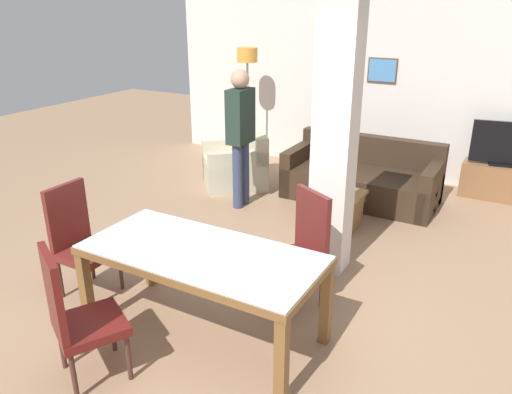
{
  "coord_description": "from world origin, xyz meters",
  "views": [
    {
      "loc": [
        2.05,
        -2.77,
        2.57
      ],
      "look_at": [
        0.0,
        0.86,
        0.92
      ],
      "focal_mm": 35.0,
      "sensor_mm": 36.0,
      "label": 1
    }
  ],
  "objects_px": {
    "tv_stand": "(499,182)",
    "dining_chair_far_right": "(301,247)",
    "coffee_table": "(333,208)",
    "tv_screen": "(506,145)",
    "floor_lamp": "(247,67)",
    "standing_person": "(241,129)",
    "bottle": "(316,185)",
    "dining_chair_head_left": "(79,238)",
    "sofa": "(362,179)",
    "dining_table": "(202,268)",
    "dining_chair_near_left": "(76,314)",
    "armchair": "(237,167)"
  },
  "relations": [
    {
      "from": "sofa",
      "to": "tv_screen",
      "type": "relative_size",
      "value": 2.28
    },
    {
      "from": "dining_chair_near_left",
      "to": "floor_lamp",
      "type": "height_order",
      "value": "floor_lamp"
    },
    {
      "from": "dining_chair_far_right",
      "to": "floor_lamp",
      "type": "xyz_separation_m",
      "value": [
        -2.49,
        3.34,
        1.04
      ]
    },
    {
      "from": "tv_stand",
      "to": "bottle",
      "type": "bearing_deg",
      "value": -131.46
    },
    {
      "from": "tv_stand",
      "to": "floor_lamp",
      "type": "bearing_deg",
      "value": -175.05
    },
    {
      "from": "coffee_table",
      "to": "tv_stand",
      "type": "distance_m",
      "value": 2.59
    },
    {
      "from": "dining_chair_far_right",
      "to": "tv_stand",
      "type": "relative_size",
      "value": 1.06
    },
    {
      "from": "dining_chair_head_left",
      "to": "sofa",
      "type": "xyz_separation_m",
      "value": [
        1.52,
        3.55,
        -0.27
      ]
    },
    {
      "from": "sofa",
      "to": "coffee_table",
      "type": "relative_size",
      "value": 2.98
    },
    {
      "from": "floor_lamp",
      "to": "dining_chair_head_left",
      "type": "bearing_deg",
      "value": -81.16
    },
    {
      "from": "dining_table",
      "to": "dining_chair_far_right",
      "type": "distance_m",
      "value": 0.96
    },
    {
      "from": "dining_chair_near_left",
      "to": "floor_lamp",
      "type": "relative_size",
      "value": 0.55
    },
    {
      "from": "dining_chair_near_left",
      "to": "armchair",
      "type": "distance_m",
      "value": 4.21
    },
    {
      "from": "sofa",
      "to": "dining_chair_head_left",
      "type": "bearing_deg",
      "value": 66.82
    },
    {
      "from": "standing_person",
      "to": "dining_table",
      "type": "bearing_deg",
      "value": 25.3
    },
    {
      "from": "dining_chair_head_left",
      "to": "sofa",
      "type": "distance_m",
      "value": 3.87
    },
    {
      "from": "sofa",
      "to": "bottle",
      "type": "relative_size",
      "value": 8.07
    },
    {
      "from": "bottle",
      "to": "dining_chair_far_right",
      "type": "bearing_deg",
      "value": -71.46
    },
    {
      "from": "dining_chair_near_left",
      "to": "sofa",
      "type": "bearing_deg",
      "value": 110.79
    },
    {
      "from": "tv_screen",
      "to": "standing_person",
      "type": "distance_m",
      "value": 3.57
    },
    {
      "from": "tv_screen",
      "to": "dining_chair_far_right",
      "type": "bearing_deg",
      "value": 60.6
    },
    {
      "from": "dining_table",
      "to": "coffee_table",
      "type": "bearing_deg",
      "value": 86.88
    },
    {
      "from": "dining_table",
      "to": "floor_lamp",
      "type": "relative_size",
      "value": 1.0
    },
    {
      "from": "dining_chair_head_left",
      "to": "floor_lamp",
      "type": "relative_size",
      "value": 0.55
    },
    {
      "from": "dining_chair_near_left",
      "to": "tv_stand",
      "type": "relative_size",
      "value": 1.06
    },
    {
      "from": "bottle",
      "to": "sofa",
      "type": "bearing_deg",
      "value": 79.78
    },
    {
      "from": "armchair",
      "to": "standing_person",
      "type": "xyz_separation_m",
      "value": [
        0.46,
        -0.65,
        0.76
      ]
    },
    {
      "from": "tv_stand",
      "to": "dining_table",
      "type": "bearing_deg",
      "value": -111.8
    },
    {
      "from": "dining_chair_head_left",
      "to": "standing_person",
      "type": "relative_size",
      "value": 0.59
    },
    {
      "from": "bottle",
      "to": "armchair",
      "type": "bearing_deg",
      "value": 153.5
    },
    {
      "from": "coffee_table",
      "to": "bottle",
      "type": "bearing_deg",
      "value": -147.43
    },
    {
      "from": "coffee_table",
      "to": "standing_person",
      "type": "xyz_separation_m",
      "value": [
        -1.31,
        0.01,
        0.82
      ]
    },
    {
      "from": "armchair",
      "to": "tv_screen",
      "type": "xyz_separation_m",
      "value": [
        3.43,
        1.32,
        0.49
      ]
    },
    {
      "from": "sofa",
      "to": "standing_person",
      "type": "xyz_separation_m",
      "value": [
        -1.32,
        -1.01,
        0.76
      ]
    },
    {
      "from": "tv_screen",
      "to": "bottle",
      "type": "bearing_deg",
      "value": 39.11
    },
    {
      "from": "standing_person",
      "to": "tv_screen",
      "type": "bearing_deg",
      "value": 124.06
    },
    {
      "from": "bottle",
      "to": "tv_screen",
      "type": "bearing_deg",
      "value": 48.54
    },
    {
      "from": "coffee_table",
      "to": "tv_screen",
      "type": "bearing_deg",
      "value": 49.94
    },
    {
      "from": "armchair",
      "to": "standing_person",
      "type": "relative_size",
      "value": 0.67
    },
    {
      "from": "armchair",
      "to": "floor_lamp",
      "type": "bearing_deg",
      "value": -19.71
    },
    {
      "from": "dining_table",
      "to": "floor_lamp",
      "type": "xyz_separation_m",
      "value": [
        -2.02,
        4.17,
        0.97
      ]
    },
    {
      "from": "dining_chair_head_left",
      "to": "tv_screen",
      "type": "xyz_separation_m",
      "value": [
        3.17,
        4.5,
        0.22
      ]
    },
    {
      "from": "dining_chair_near_left",
      "to": "coffee_table",
      "type": "distance_m",
      "value": 3.45
    },
    {
      "from": "sofa",
      "to": "tv_screen",
      "type": "xyz_separation_m",
      "value": [
        1.65,
        0.95,
        0.49
      ]
    },
    {
      "from": "dining_chair_far_right",
      "to": "tv_screen",
      "type": "bearing_deg",
      "value": -80.71
    },
    {
      "from": "dining_table",
      "to": "dining_chair_near_left",
      "type": "bearing_deg",
      "value": -118.82
    },
    {
      "from": "sofa",
      "to": "coffee_table",
      "type": "distance_m",
      "value": 1.03
    },
    {
      "from": "tv_stand",
      "to": "dining_chair_far_right",
      "type": "bearing_deg",
      "value": -109.97
    },
    {
      "from": "dining_chair_far_right",
      "to": "floor_lamp",
      "type": "relative_size",
      "value": 0.55
    },
    {
      "from": "dining_table",
      "to": "dining_chair_near_left",
      "type": "xyz_separation_m",
      "value": [
        -0.47,
        -0.85,
        -0.07
      ]
    }
  ]
}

